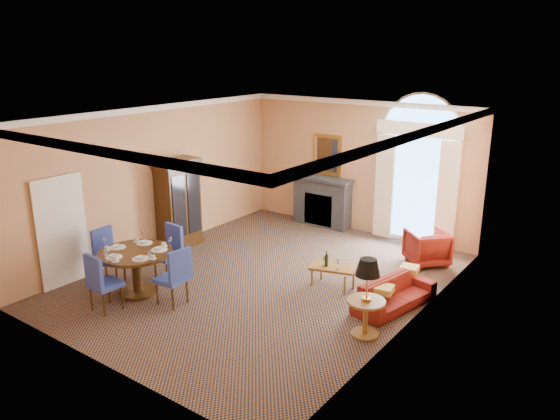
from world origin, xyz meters
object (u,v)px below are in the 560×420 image
Objects in this scene: dining_table at (136,263)px; coffee_table at (332,268)px; armoire at (178,205)px; side_table at (367,288)px; sofa at (394,294)px; armchair at (427,247)px.

dining_table is 3.62m from coffee_table.
dining_table is (1.24, -2.26, -0.35)m from armoire.
side_table reaches higher than dining_table.
side_table is (1.35, -1.24, 0.42)m from coffee_table.
armoire reaches higher than dining_table.
armoire is 1.22× the size of sofa.
armchair is 0.63× the size of side_table.
sofa is at bearing 0.56° from armoire.
armchair is at bearing 24.66° from armoire.
coffee_table is at bearing 40.77° from dining_table.
coffee_table is 1.87m from side_table.
dining_table is 0.81× the size of sofa.
armoire is at bearing 164.77° from coffee_table.
armchair and coffee_table have the same top height.
side_table is (0.05, -1.19, 0.58)m from sofa.
armoire is at bearing -22.89° from armchair.
armoire reaches higher than sofa.
coffee_table is (3.97, 0.10, -0.57)m from armoire.
armoire is at bearing 118.69° from dining_table.
armchair is at bearing 20.32° from sofa.
side_table is (5.32, -1.14, -0.15)m from armoire.
dining_table is at bearing -155.92° from coffee_table.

